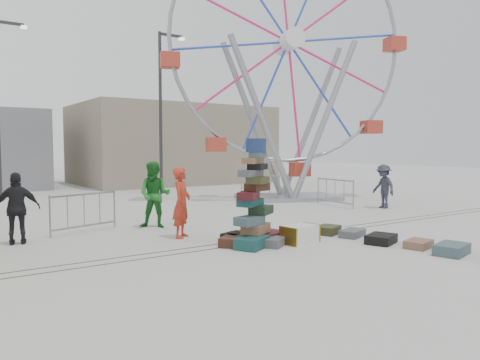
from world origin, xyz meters
TOP-DOWN VIEW (x-y plane):
  - ground at (0.00, 0.00)m, footprint 90.00×90.00m
  - track_line_near at (0.00, 0.60)m, footprint 40.00×0.04m
  - track_line_far at (0.00, 1.00)m, footprint 40.00×0.04m
  - building_right at (7.00, 20.00)m, footprint 12.00×8.00m
  - lamp_post_right at (3.09, 13.00)m, footprint 1.41×0.25m
  - suitcase_tower at (-0.32, 0.54)m, footprint 1.95×1.71m
  - ferris_wheel at (6.69, 7.62)m, footprint 9.98×4.02m
  - steamer_trunk at (0.68, 0.00)m, footprint 0.99×0.66m
  - row_case_0 at (2.09, 0.46)m, footprint 0.84×0.74m
  - row_case_1 at (2.33, -0.18)m, footprint 0.88×0.69m
  - row_case_2 at (2.27, -1.16)m, footprint 0.96×0.83m
  - row_case_3 at (2.57, -1.99)m, footprint 0.78×0.64m
  - row_case_4 at (2.58, -2.80)m, footprint 0.97×0.76m
  - barricade_dummy_c at (-3.26, 4.42)m, footprint 1.94×0.69m
  - barricade_wheel_front at (6.62, 4.61)m, footprint 0.20×2.00m
  - barricade_wheel_back at (5.99, 8.74)m, footprint 0.89×1.87m
  - pedestrian_red at (-1.40, 2.24)m, footprint 0.78×0.78m
  - pedestrian_green at (-1.34, 4.03)m, footprint 1.18×1.15m
  - pedestrian_black at (-5.04, 3.70)m, footprint 1.08×0.62m
  - pedestrian_grey at (7.73, 3.15)m, footprint 0.81×1.18m

SIDE VIEW (x-z plane):
  - ground at x=0.00m, z-range 0.00..0.00m
  - track_line_near at x=0.00m, z-range 0.00..0.01m
  - track_line_far at x=0.00m, z-range 0.00..0.01m
  - row_case_3 at x=2.57m, z-range 0.00..0.18m
  - row_case_1 at x=2.33m, z-range 0.00..0.19m
  - row_case_2 at x=2.27m, z-range 0.00..0.22m
  - row_case_0 at x=2.09m, z-range 0.00..0.22m
  - row_case_4 at x=2.58m, z-range 0.00..0.24m
  - steamer_trunk at x=0.68m, z-range 0.00..0.43m
  - barricade_dummy_c at x=-3.26m, z-range 0.00..1.10m
  - barricade_wheel_front at x=6.62m, z-range 0.00..1.10m
  - barricade_wheel_back at x=5.99m, z-range 0.00..1.10m
  - suitcase_tower at x=-0.32m, z-range -0.56..1.98m
  - pedestrian_grey at x=7.73m, z-range 0.00..1.68m
  - pedestrian_black at x=-5.04m, z-range 0.00..1.74m
  - pedestrian_red at x=-1.40m, z-range 0.00..1.82m
  - pedestrian_green at x=-1.34m, z-range 0.00..1.92m
  - building_right at x=7.00m, z-range 0.00..5.00m
  - lamp_post_right at x=3.09m, z-range 0.48..8.48m
  - ferris_wheel at x=6.69m, z-range -0.09..12.26m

